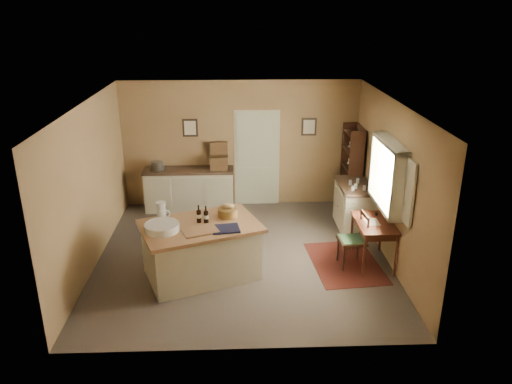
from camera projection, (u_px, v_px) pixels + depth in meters
ground at (243, 256)px, 8.76m from camera, size 5.00×5.00×0.00m
wall_back at (240, 144)px, 10.61m from camera, size 5.00×0.10×2.70m
wall_front at (245, 256)px, 5.94m from camera, size 5.00×0.10×2.70m
wall_left at (90, 186)px, 8.19m from camera, size 0.10×5.00×2.70m
wall_right at (391, 182)px, 8.37m from camera, size 0.10×5.00×2.70m
ceiling at (241, 103)px, 7.80m from camera, size 5.00×5.00×0.00m
door at (257, 158)px, 10.70m from camera, size 0.97×0.06×2.11m
framed_prints at (250, 127)px, 10.47m from camera, size 2.82×0.02×0.38m
window at (391, 175)px, 8.11m from camera, size 0.25×1.99×1.12m
work_island at (201, 249)px, 7.99m from camera, size 2.11×1.75×1.20m
sideboard at (190, 188)px, 10.60m from camera, size 1.88×0.54×1.18m
rug at (345, 263)px, 8.53m from camera, size 1.24×1.69×0.01m
writing_desk at (374, 227)px, 8.31m from camera, size 0.60×0.98×0.82m
desk_chair at (352, 241)px, 8.31m from camera, size 0.46×0.46×0.92m
right_cabinet at (354, 206)px, 9.73m from camera, size 0.63×1.13×0.99m
shelving_unit at (354, 170)px, 10.39m from camera, size 0.31×0.82×1.83m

